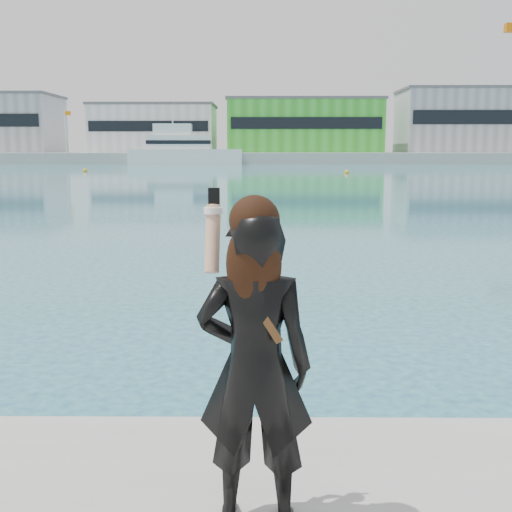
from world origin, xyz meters
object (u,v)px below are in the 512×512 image
Objects in this scene: motor_yacht at (182,149)px; woman at (254,358)px; buoy_far at (85,172)px; buoy_near at (347,173)px.

motor_yacht is 11.63× the size of woman.
motor_yacht is 38.36m from buoy_far.
woman is at bearing -85.43° from motor_yacht.
buoy_near and buoy_far have the same top height.
buoy_near is 1.00× the size of buoy_far.
buoy_far is 76.87m from woman.
buoy_near is 31.02m from buoy_far.
motor_yacht reaches higher than buoy_far.
woman is (14.06, -111.49, -0.92)m from motor_yacht.
motor_yacht is 39.98× the size of buoy_near.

